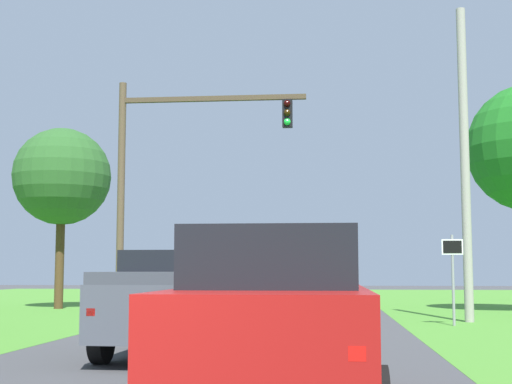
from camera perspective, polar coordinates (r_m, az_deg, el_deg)
ground_plane at (r=15.63m, az=-1.98°, el=-11.75°), size 120.00×120.00×0.00m
red_suv_near at (r=8.46m, az=1.48°, el=-9.48°), size 2.26×4.84×2.01m
pickup_truck_lead at (r=14.13m, az=-5.75°, el=-8.29°), size 2.41×5.44×1.92m
traffic_light at (r=24.43m, az=-6.84°, el=2.16°), size 6.20×0.40×7.75m
keep_moving_sign at (r=21.91m, az=14.85°, el=-5.61°), size 0.60×0.09×2.57m
utility_pole_right at (r=23.76m, az=15.73°, el=2.23°), size 0.28×0.28×9.74m
extra_tree_1 at (r=31.65m, az=-14.66°, el=1.11°), size 4.00×4.00×7.40m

